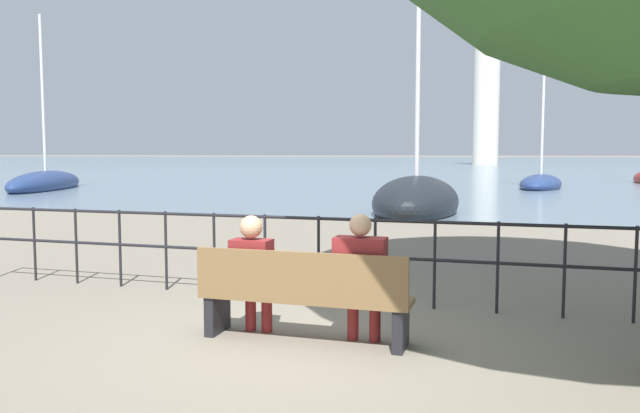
% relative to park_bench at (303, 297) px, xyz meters
% --- Properties ---
extents(ground_plane, '(1000.00, 1000.00, 0.00)m').
position_rel_park_bench_xyz_m(ground_plane, '(0.00, 0.07, -0.44)').
color(ground_plane, gray).
extents(harbor_water, '(600.00, 300.00, 0.01)m').
position_rel_park_bench_xyz_m(harbor_water, '(0.00, 160.63, -0.44)').
color(harbor_water, slate).
rests_on(harbor_water, ground_plane).
extents(park_bench, '(2.07, 0.45, 0.90)m').
position_rel_park_bench_xyz_m(park_bench, '(0.00, 0.00, 0.00)').
color(park_bench, brown).
rests_on(park_bench, ground_plane).
extents(seated_person_left, '(0.39, 0.35, 1.21)m').
position_rel_park_bench_xyz_m(seated_person_left, '(-0.55, 0.08, 0.23)').
color(seated_person_left, maroon).
rests_on(seated_person_left, ground_plane).
extents(seated_person_right, '(0.49, 0.35, 1.25)m').
position_rel_park_bench_xyz_m(seated_person_right, '(0.55, 0.08, 0.25)').
color(seated_person_right, maroon).
rests_on(seated_person_right, ground_plane).
extents(promenade_railing, '(10.63, 0.04, 1.05)m').
position_rel_park_bench_xyz_m(promenade_railing, '(-0.00, 1.67, 0.25)').
color(promenade_railing, black).
rests_on(promenade_railing, ground_plane).
extents(sailboat_0, '(2.71, 5.93, 11.55)m').
position_rel_park_bench_xyz_m(sailboat_0, '(-0.83, 13.47, -0.07)').
color(sailboat_0, black).
rests_on(sailboat_0, ground_plane).
extents(sailboat_1, '(2.85, 5.77, 11.15)m').
position_rel_park_bench_xyz_m(sailboat_1, '(3.46, 28.57, -0.14)').
color(sailboat_1, navy).
rests_on(sailboat_1, ground_plane).
extents(sailboat_3, '(4.89, 8.60, 9.04)m').
position_rel_park_bench_xyz_m(sailboat_3, '(-20.43, 20.39, -0.14)').
color(sailboat_3, navy).
rests_on(sailboat_3, ground_plane).
extents(harbor_lighthouse, '(4.06, 4.06, 24.62)m').
position_rel_park_bench_xyz_m(harbor_lighthouse, '(-1.83, 97.01, 11.01)').
color(harbor_lighthouse, silver).
rests_on(harbor_lighthouse, ground_plane).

